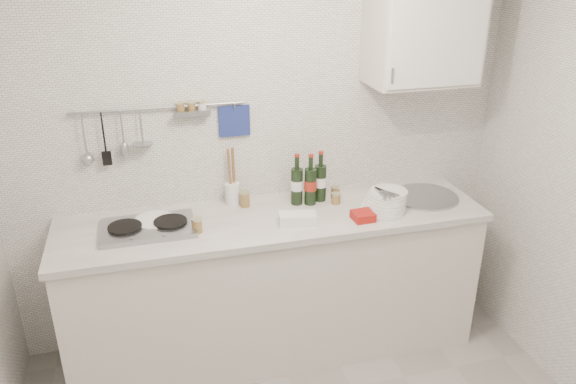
# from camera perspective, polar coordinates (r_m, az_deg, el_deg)

# --- Properties ---
(back_wall) EXTENTS (3.00, 0.02, 2.50)m
(back_wall) POSITION_cam_1_polar(r_m,az_deg,el_deg) (3.35, -2.71, 4.87)
(back_wall) COLOR silver
(back_wall) RESTS_ON floor
(counter) EXTENTS (2.44, 0.64, 0.96)m
(counter) POSITION_cam_1_polar(r_m,az_deg,el_deg) (3.45, -1.25, -9.65)
(counter) COLOR silver
(counter) RESTS_ON floor
(wall_rail) EXTENTS (0.98, 0.09, 0.34)m
(wall_rail) POSITION_cam_1_polar(r_m,az_deg,el_deg) (3.20, -13.20, 6.64)
(wall_rail) COLOR #93969B
(wall_rail) RESTS_ON back_wall
(wall_cabinet) EXTENTS (0.60, 0.38, 0.70)m
(wall_cabinet) POSITION_cam_1_polar(r_m,az_deg,el_deg) (3.33, 13.72, 16.53)
(wall_cabinet) COLOR silver
(wall_cabinet) RESTS_ON back_wall
(plate_stack_hob) EXTENTS (0.24, 0.24, 0.03)m
(plate_stack_hob) POSITION_cam_1_polar(r_m,az_deg,el_deg) (3.18, -13.45, -3.00)
(plate_stack_hob) COLOR #4C68AD
(plate_stack_hob) RESTS_ON counter
(plate_stack_sink) EXTENTS (0.28, 0.27, 0.12)m
(plate_stack_sink) POSITION_cam_1_polar(r_m,az_deg,el_deg) (3.30, 9.87, -0.95)
(plate_stack_sink) COLOR white
(plate_stack_sink) RESTS_ON counter
(wine_bottles) EXTENTS (0.22, 0.11, 0.31)m
(wine_bottles) POSITION_cam_1_polar(r_m,az_deg,el_deg) (3.31, 2.18, 1.39)
(wine_bottles) COLOR black
(wine_bottles) RESTS_ON counter
(butter_dish) EXTENTS (0.22, 0.14, 0.06)m
(butter_dish) POSITION_cam_1_polar(r_m,az_deg,el_deg) (3.10, 0.99, -2.73)
(butter_dish) COLOR white
(butter_dish) RESTS_ON counter
(strawberry_punnet) EXTENTS (0.12, 0.12, 0.05)m
(strawberry_punnet) POSITION_cam_1_polar(r_m,az_deg,el_deg) (3.17, 7.62, -2.43)
(strawberry_punnet) COLOR red
(strawberry_punnet) RESTS_ON counter
(utensil_crock) EXTENTS (0.09, 0.09, 0.36)m
(utensil_crock) POSITION_cam_1_polar(r_m,az_deg,el_deg) (3.33, -5.65, 0.14)
(utensil_crock) COLOR white
(utensil_crock) RESTS_ON counter
(jar_a) EXTENTS (0.06, 0.06, 0.09)m
(jar_a) POSITION_cam_1_polar(r_m,az_deg,el_deg) (3.31, -4.41, -0.70)
(jar_a) COLOR olive
(jar_a) RESTS_ON counter
(jar_b) EXTENTS (0.06, 0.06, 0.08)m
(jar_b) POSITION_cam_1_polar(r_m,az_deg,el_deg) (3.42, 4.82, -0.02)
(jar_b) COLOR olive
(jar_b) RESTS_ON counter
(jar_c) EXTENTS (0.06, 0.06, 0.07)m
(jar_c) POSITION_cam_1_polar(r_m,az_deg,el_deg) (3.35, 4.88, -0.64)
(jar_c) COLOR olive
(jar_c) RESTS_ON counter
(jar_d) EXTENTS (0.06, 0.06, 0.08)m
(jar_d) POSITION_cam_1_polar(r_m,az_deg,el_deg) (3.04, -9.23, -3.35)
(jar_d) COLOR olive
(jar_d) RESTS_ON counter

